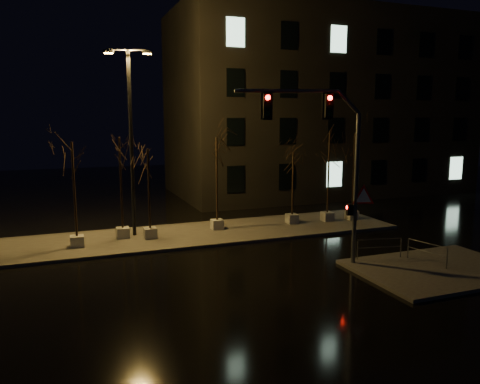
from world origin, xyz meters
name	(u,v)px	position (x,y,z in m)	size (l,w,h in m)	color
ground	(245,266)	(0.00, 0.00, 0.00)	(90.00, 90.00, 0.00)	black
median	(206,233)	(0.00, 6.00, 0.07)	(22.00, 5.00, 0.15)	#413F3A
sidewalk_corner	(438,269)	(7.50, -3.50, 0.07)	(7.00, 5.00, 0.15)	#413F3A
building	(319,105)	(14.00, 18.00, 7.50)	(25.00, 12.00, 15.00)	black
tree_0	(73,166)	(-6.82, 5.47, 4.18)	(1.80, 1.80, 5.32)	#B5B4A9
tree_1	(120,160)	(-4.48, 6.42, 4.30)	(1.80, 1.80, 5.47)	#B5B4A9
tree_2	(148,169)	(-3.13, 5.83, 3.85)	(1.80, 1.80, 4.87)	#B5B4A9
tree_3	(217,158)	(0.82, 6.49, 4.23)	(1.80, 1.80, 5.37)	#B5B4A9
tree_4	(293,168)	(5.54, 6.32, 3.52)	(1.80, 1.80, 4.44)	#B5B4A9
tree_5	(329,152)	(7.85, 6.09, 4.39)	(1.80, 1.80, 5.59)	#B5B4A9
tree_6	(354,153)	(9.54, 5.94, 4.34)	(1.80, 1.80, 5.52)	#B5B4A9
traffic_signal_mast	(330,151)	(3.32, -1.28, 5.07)	(5.94, 1.72, 7.49)	#56585E
streetlight_main	(131,130)	(-3.82, 6.78, 5.81)	(2.44, 0.81, 9.82)	black
guard_rail_a	(380,245)	(5.96, -1.50, 0.75)	(2.10, 0.47, 0.92)	#56585E
guard_rail_b	(427,250)	(7.46, -2.83, 0.75)	(0.51, 1.89, 0.92)	#56585E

